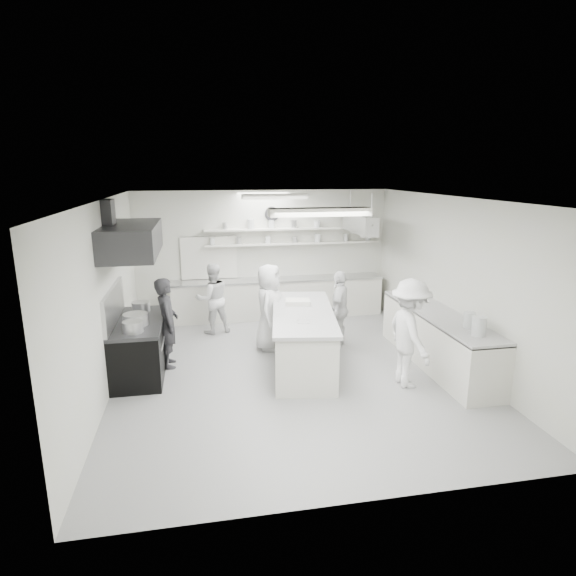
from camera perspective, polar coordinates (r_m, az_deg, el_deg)
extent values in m
cube|color=#989898|center=(8.53, 0.45, -9.96)|extent=(6.00, 7.00, 0.02)
cube|color=white|center=(7.81, 0.50, 10.75)|extent=(6.00, 7.00, 0.02)
cube|color=beige|center=(11.42, -2.94, 4.14)|extent=(6.00, 0.04, 3.00)
cube|color=beige|center=(4.83, 8.69, -10.05)|extent=(6.00, 0.04, 3.00)
cube|color=beige|center=(8.03, -21.03, -1.03)|extent=(0.04, 7.00, 3.00)
cube|color=beige|center=(9.09, 19.36, 0.79)|extent=(0.04, 7.00, 3.00)
cube|color=black|center=(8.66, -17.35, -6.97)|extent=(0.80, 1.80, 0.90)
cube|color=#2C2C2F|center=(8.19, -18.32, 5.56)|extent=(0.85, 2.00, 0.50)
cube|color=silver|center=(11.40, -1.18, -1.22)|extent=(5.00, 0.60, 0.92)
cube|color=silver|center=(11.36, 0.65, 5.39)|extent=(4.20, 0.26, 0.04)
cube|color=silver|center=(11.32, 0.65, 7.14)|extent=(4.20, 0.26, 0.04)
cube|color=black|center=(11.31, -9.48, 3.61)|extent=(1.30, 0.04, 1.00)
cylinder|color=silver|center=(11.28, -1.96, 8.90)|extent=(0.32, 0.05, 0.32)
cube|color=silver|center=(9.04, 17.53, -5.95)|extent=(0.74, 3.30, 0.94)
cube|color=#B9BABB|center=(10.70, 8.59, 7.67)|extent=(0.30, 1.60, 0.40)
cube|color=silver|center=(6.06, 3.85, 9.11)|extent=(1.30, 0.25, 0.10)
cube|color=silver|center=(9.58, -1.63, 10.93)|extent=(1.30, 0.25, 0.10)
cube|color=silver|center=(8.59, 1.80, -6.20)|extent=(1.40, 2.76, 0.97)
cylinder|color=#B9BABB|center=(8.24, -17.83, -3.78)|extent=(0.40, 0.40, 0.25)
imported|color=#252528|center=(8.72, -14.31, -4.07)|extent=(0.45, 0.63, 1.63)
imported|color=silver|center=(10.33, -9.05, -1.26)|extent=(0.87, 0.76, 1.53)
imported|color=silver|center=(9.27, -2.29, -2.32)|extent=(0.79, 0.97, 1.70)
imported|color=silver|center=(9.51, 6.22, -2.48)|extent=(0.75, 0.97, 1.54)
imported|color=silver|center=(7.93, 14.42, -5.30)|extent=(0.68, 1.17, 1.79)
imported|color=#B9BABB|center=(7.84, 1.86, -4.24)|extent=(0.27, 0.27, 0.06)
imported|color=silver|center=(8.83, 1.75, -2.12)|extent=(0.24, 0.24, 0.06)
imported|color=silver|center=(9.55, 15.94, -1.63)|extent=(0.28, 0.28, 0.06)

